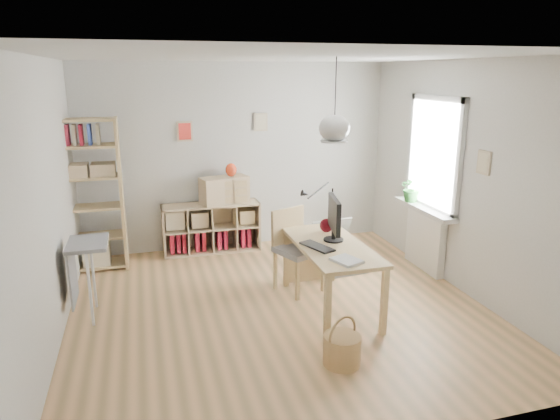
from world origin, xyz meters
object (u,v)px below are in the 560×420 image
object	(u,v)px
desk	(331,252)
monitor	(334,217)
tall_bookshelf	(90,189)
drawer_chest	(224,190)
chair	(296,245)
cube_shelf	(210,231)
storage_chest	(340,255)

from	to	relation	value
desk	monitor	world-z (taller)	monitor
tall_bookshelf	drawer_chest	world-z (taller)	tall_bookshelf
tall_bookshelf	chair	bearing A→B (deg)	-29.48
drawer_chest	cube_shelf	bearing A→B (deg)	155.28
desk	cube_shelf	distance (m)	2.48
cube_shelf	storage_chest	bearing A→B (deg)	-37.80
desk	chair	world-z (taller)	chair
cube_shelf	tall_bookshelf	size ratio (longest dim) A/B	0.70
desk	chair	bearing A→B (deg)	109.14
cube_shelf	monitor	size ratio (longest dim) A/B	2.52
desk	drawer_chest	xyz separation A→B (m)	(-0.80, 2.19, 0.26)
chair	storage_chest	distance (m)	0.93
tall_bookshelf	chair	xyz separation A→B (m)	(2.38, -1.34, -0.53)
cube_shelf	storage_chest	xyz separation A→B (m)	(1.56, -1.21, -0.09)
chair	monitor	size ratio (longest dim) A/B	1.77
desk	tall_bookshelf	distance (m)	3.27
tall_bookshelf	storage_chest	size ratio (longest dim) A/B	2.70
cube_shelf	monitor	xyz separation A→B (m)	(1.09, -2.12, 0.72)
monitor	chair	bearing A→B (deg)	131.87
desk	monitor	bearing A→B (deg)	57.49
cube_shelf	chair	distance (m)	1.83
chair	monitor	world-z (taller)	monitor
monitor	cube_shelf	bearing A→B (deg)	129.47
storage_chest	drawer_chest	bearing A→B (deg)	132.18
tall_bookshelf	monitor	xyz separation A→B (m)	(2.66, -1.84, -0.07)
drawer_chest	desk	bearing A→B (deg)	-84.51
storage_chest	drawer_chest	size ratio (longest dim) A/B	1.10
cube_shelf	tall_bookshelf	world-z (taller)	tall_bookshelf
cube_shelf	drawer_chest	size ratio (longest dim) A/B	2.08
storage_chest	drawer_chest	distance (m)	1.91
desk	storage_chest	world-z (taller)	desk
desk	storage_chest	size ratio (longest dim) A/B	2.03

